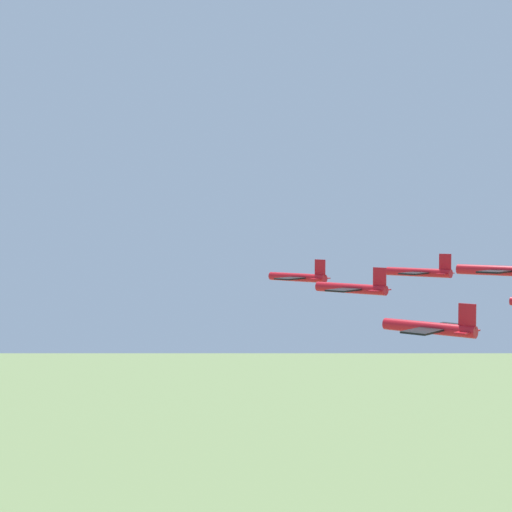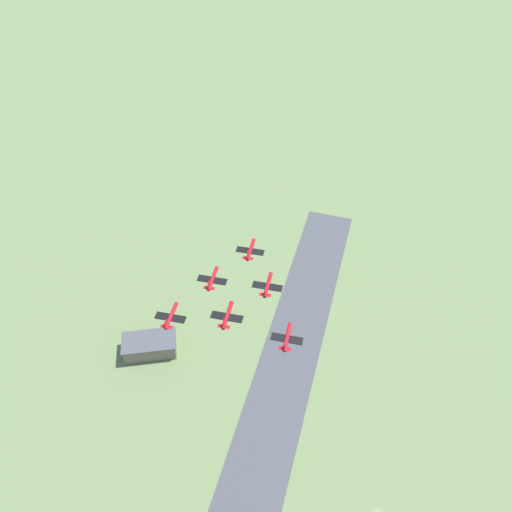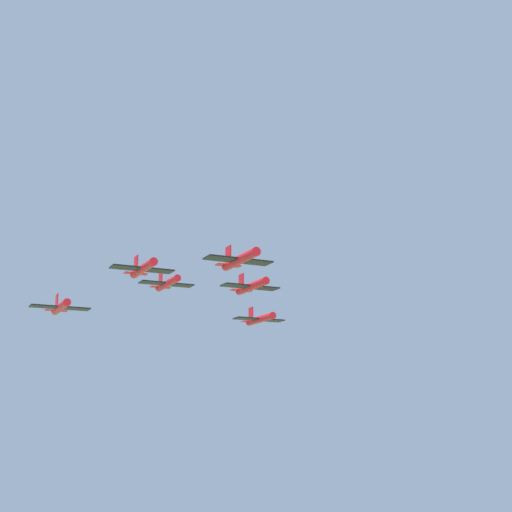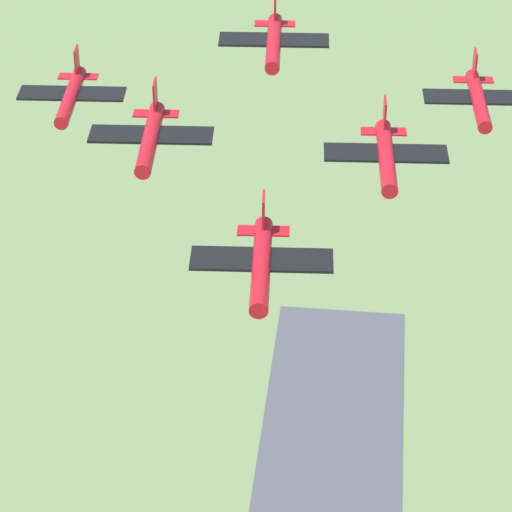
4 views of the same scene
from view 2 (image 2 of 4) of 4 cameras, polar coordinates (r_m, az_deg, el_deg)
The scene contains 9 objects.
ground_plane at distance 284.88m, azimuth 13.74°, elevation -26.57°, with size 3000.00×3000.00×0.00m, color #6B7F4C.
runway_strip at distance 283.02m, azimuth -0.34°, elevation -24.49°, with size 215.07×421.95×0.20m.
hangar at distance 323.45m, azimuth -12.04°, elevation -9.98°, with size 33.34×17.35×11.17m.
jet_0 at distance 139.20m, azimuth -0.65°, elevation 0.66°, with size 8.14×8.37×2.83m.
jet_1 at distance 132.35m, azimuth -5.01°, elevation -2.66°, with size 8.14×8.37×2.83m.
jet_2 at distance 129.00m, azimuth 1.33°, elevation -3.41°, with size 8.14×8.37×2.83m.
jet_3 at distance 128.36m, azimuth -9.72°, elevation -6.85°, with size 8.14×8.37×2.83m.
jet_4 at distance 121.45m, azimuth -3.32°, elevation -6.87°, with size 8.14×8.37×2.83m.
jet_5 at distance 123.16m, azimuth 3.56°, elevation -9.33°, with size 8.14×8.37×2.83m.
Camera 2 is at (71.66, 77.01, 264.75)m, focal length 35.00 mm.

